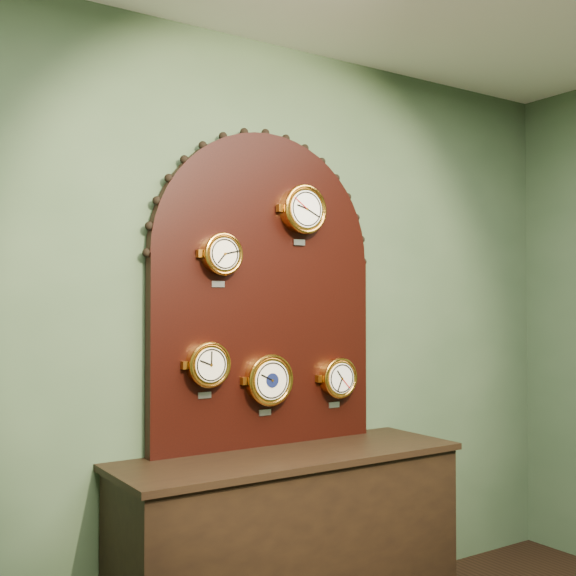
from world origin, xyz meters
TOP-DOWN VIEW (x-y plane):
  - wall_back at (0.00, 2.50)m, footprint 4.00×0.00m
  - shop_counter at (0.00, 2.23)m, footprint 1.60×0.50m
  - display_board at (0.00, 2.45)m, footprint 1.26×0.06m
  - roman_clock at (-0.27, 2.38)m, footprint 0.19×0.08m
  - arabic_clock at (0.18, 2.38)m, footprint 0.24×0.08m
  - hygrometer at (-0.34, 2.38)m, footprint 0.21×0.08m
  - barometer at (-0.02, 2.38)m, footprint 0.24×0.08m
  - tide_clock at (0.39, 2.38)m, footprint 0.20×0.08m

SIDE VIEW (x-z plane):
  - shop_counter at x=0.00m, z-range 0.00..0.80m
  - tide_clock at x=0.39m, z-range 1.01..1.26m
  - barometer at x=-0.02m, z-range 1.00..1.30m
  - hygrometer at x=-0.34m, z-range 1.11..1.36m
  - wall_back at x=0.00m, z-range -0.60..3.40m
  - display_board at x=0.00m, z-range 0.86..2.39m
  - roman_clock at x=-0.27m, z-range 1.61..1.86m
  - arabic_clock at x=0.18m, z-range 1.82..2.11m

